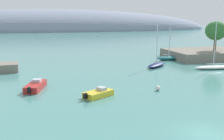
{
  "coord_description": "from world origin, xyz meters",
  "views": [
    {
      "loc": [
        -13.08,
        -18.79,
        9.76
      ],
      "look_at": [
        -2.53,
        21.5,
        1.67
      ],
      "focal_mm": 43.14,
      "sensor_mm": 36.0,
      "label": 1
    }
  ],
  "objects": [
    {
      "name": "distant_ridge",
      "position": [
        -4.93,
        200.41,
        0.0
      ],
      "size": [
        266.84,
        67.56,
        32.76
      ],
      "primitive_type": "ellipsoid",
      "color": "gray",
      "rests_on": "ground"
    },
    {
      "name": "mooring_buoy_white",
      "position": [
        1.97,
        13.95,
        0.34
      ],
      "size": [
        0.68,
        0.68,
        0.68
      ],
      "primitive_type": "sphere",
      "color": "silver",
      "rests_on": "water"
    },
    {
      "name": "motorboat_red_foreground",
      "position": [
        -14.19,
        18.95,
        0.47
      ],
      "size": [
        3.16,
        5.85,
        1.26
      ],
      "rotation": [
        0.0,
        0.0,
        1.31
      ],
      "color": "red",
      "rests_on": "water"
    },
    {
      "name": "shore_outcrop",
      "position": [
        26.03,
        39.25,
        0.99
      ],
      "size": [
        18.17,
        13.6,
        1.97
      ],
      "primitive_type": "cube",
      "color": "gray",
      "rests_on": "ground"
    },
    {
      "name": "tree_clump_shore",
      "position": [
        27.63,
        37.96,
        6.69
      ],
      "size": [
        5.06,
        5.06,
        7.02
      ],
      "color": "brown",
      "rests_on": "shore_outcrop"
    },
    {
      "name": "water",
      "position": [
        0.0,
        0.0,
        0.0
      ],
      "size": [
        600.0,
        600.0,
        0.0
      ],
      "primitive_type": "plane",
      "color": "teal",
      "rests_on": "ground"
    },
    {
      "name": "sailboat_navy_mid_mooring",
      "position": [
        9.27,
        30.95,
        0.47
      ],
      "size": [
        6.39,
        6.09,
        9.28
      ],
      "rotation": [
        0.0,
        0.0,
        3.88
      ],
      "color": "navy",
      "rests_on": "water"
    },
    {
      "name": "motorboat_yellow_alongside_breakwater",
      "position": [
        -6.47,
        13.25,
        0.4
      ],
      "size": [
        4.25,
        3.6,
        1.12
      ],
      "rotation": [
        0.0,
        0.0,
        0.55
      ],
      "color": "yellow",
      "rests_on": "water"
    },
    {
      "name": "sailboat_teal_near_shore",
      "position": [
        15.82,
        38.52,
        0.55
      ],
      "size": [
        6.03,
        2.58,
        7.96
      ],
      "rotation": [
        0.0,
        0.0,
        6.25
      ],
      "color": "#1E6B70",
      "rests_on": "water"
    },
    {
      "name": "sailboat_white_outer_mooring",
      "position": [
        18.79,
        25.61,
        0.44
      ],
      "size": [
        7.62,
        2.63,
        8.95
      ],
      "rotation": [
        0.0,
        0.0,
        3.03
      ],
      "color": "white",
      "rests_on": "water"
    }
  ]
}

